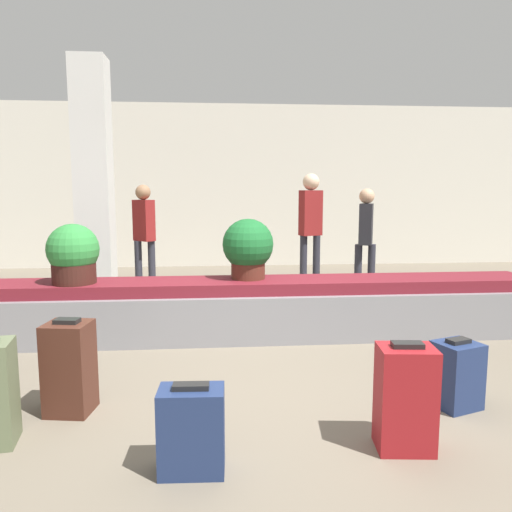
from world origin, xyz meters
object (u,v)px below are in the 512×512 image
Objects in this scene: suitcase_2 at (456,375)px; suitcase_4 at (192,430)px; potted_plant_0 at (73,255)px; pillar at (94,185)px; potted_plant_1 at (248,248)px; traveler_0 at (366,233)px; suitcase_0 at (405,398)px; traveler_2 at (310,221)px; suitcase_1 at (69,367)px; traveler_1 at (144,229)px.

suitcase_4 is at bearing -179.28° from suitcase_2.
pillar is at bearing 94.58° from potted_plant_0.
traveler_0 is (1.85, 1.87, -0.02)m from potted_plant_1.
potted_plant_0 is 0.95× the size of potted_plant_1.
suitcase_0 is at bearing -157.13° from suitcase_2.
pillar is 1.72m from potted_plant_0.
traveler_2 reaches higher than potted_plant_0.
traveler_0 is at bearing 57.48° from suitcase_1.
potted_plant_1 is 0.41× the size of traveler_0.
suitcase_1 is 1.33× the size of suitcase_2.
suitcase_4 is at bearing -34.14° from suitcase_1.
suitcase_2 is 2.46m from potted_plant_1.
traveler_1 reaches higher than suitcase_2.
traveler_1 is at bearing 62.86° from pillar.
potted_plant_0 is 0.34× the size of traveler_2.
pillar is 3.14m from traveler_2.
suitcase_4 is 5.09m from traveler_0.
suitcase_1 is 0.43× the size of traveler_0.
traveler_2 reaches higher than suitcase_1.
suitcase_0 is at bearing -21.71° from traveler_1.
traveler_2 is at bearing 39.95° from traveler_1.
suitcase_4 is at bearing -70.93° from pillar.
traveler_0 is (3.62, 1.99, 0.01)m from potted_plant_0.
pillar is 2.05× the size of traveler_0.
traveler_1 is (0.49, 0.96, -0.64)m from pillar.
suitcase_4 is (-1.26, -0.14, -0.08)m from suitcase_0.
suitcase_2 is at bearing 72.42° from traveler_2.
pillar is at bearing 114.75° from suitcase_2.
suitcase_0 is at bearing -42.73° from potted_plant_0.
suitcase_2 is 5.19m from traveler_1.
suitcase_2 is at bearing 5.84° from suitcase_1.
traveler_0 is at bearing 28.75° from potted_plant_0.
pillar reaches higher than traveler_1.
potted_plant_0 is at bearing 119.68° from suitcase_4.
traveler_2 reaches higher than traveler_1.
pillar reaches higher than suitcase_4.
pillar is at bearing 130.31° from suitcase_0.
suitcase_1 is at bearing 37.02° from traveler_2.
potted_plant_1 reaches higher than suitcase_0.
suitcase_2 is 0.28× the size of traveler_2.
suitcase_4 is (0.88, -0.82, -0.08)m from suitcase_1.
suitcase_0 is at bearing -55.72° from pillar.
potted_plant_0 is (-2.54, 2.34, 0.58)m from suitcase_0.
suitcase_0 is 0.37× the size of traveler_2.
potted_plant_1 is at bearing 3.86° from potted_plant_0.
pillar is 1.80× the size of traveler_2.
traveler_1 is (-1.40, 2.40, 0.02)m from potted_plant_1.
traveler_1 reaches higher than traveler_0.
traveler_1 is at bearing -77.64° from traveler_0.
potted_plant_0 is (0.13, -1.56, -0.70)m from pillar.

